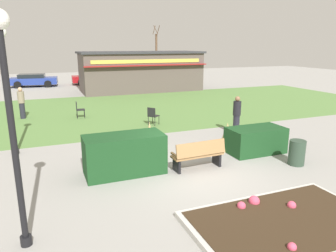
# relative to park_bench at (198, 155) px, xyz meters

# --- Properties ---
(ground_plane) EXTENTS (80.00, 80.00, 0.00)m
(ground_plane) POSITION_rel_park_bench_xyz_m (-0.35, -0.27, -0.48)
(ground_plane) COLOR #999691
(lawn_patch) EXTENTS (36.00, 12.00, 0.01)m
(lawn_patch) POSITION_rel_park_bench_xyz_m (-0.35, 10.31, -0.48)
(lawn_patch) COLOR #5B8442
(lawn_patch) RESTS_ON ground_plane
(flower_bed) EXTENTS (4.18, 2.54, 0.32)m
(flower_bed) POSITION_rel_park_bench_xyz_m (0.25, -3.66, -0.39)
(flower_bed) COLOR beige
(flower_bed) RESTS_ON ground_plane
(park_bench) EXTENTS (1.72, 0.59, 0.95)m
(park_bench) POSITION_rel_park_bench_xyz_m (0.00, 0.00, 0.00)
(park_bench) COLOR #9E7547
(park_bench) RESTS_ON ground_plane
(hedge_left) EXTENTS (2.40, 1.10, 1.22)m
(hedge_left) POSITION_rel_park_bench_xyz_m (-2.25, 0.54, 0.13)
(hedge_left) COLOR #19421E
(hedge_left) RESTS_ON ground_plane
(hedge_right) EXTENTS (2.06, 1.10, 0.94)m
(hedge_right) POSITION_rel_park_bench_xyz_m (2.68, 0.66, -0.01)
(hedge_right) COLOR #19421E
(hedge_right) RESTS_ON ground_plane
(ornamental_grass_behind_left) EXTENTS (0.54, 0.54, 1.22)m
(ornamental_grass_behind_left) POSITION_rel_park_bench_xyz_m (-1.00, 1.86, 0.13)
(ornamental_grass_behind_left) COLOR tan
(ornamental_grass_behind_left) RESTS_ON ground_plane
(ornamental_grass_behind_right) EXTENTS (0.67, 0.67, 1.06)m
(ornamental_grass_behind_right) POSITION_rel_park_bench_xyz_m (1.85, 1.27, 0.05)
(ornamental_grass_behind_right) COLOR tan
(ornamental_grass_behind_right) RESTS_ON ground_plane
(lamppost_near) EXTENTS (0.36, 0.36, 4.43)m
(lamppost_near) POSITION_rel_park_bench_xyz_m (-4.97, -2.27, 2.29)
(lamppost_near) COLOR black
(lamppost_near) RESTS_ON ground_plane
(lamppost_mid) EXTENTS (0.36, 0.36, 4.43)m
(lamppost_mid) POSITION_rel_park_bench_xyz_m (-5.50, 3.74, 2.29)
(lamppost_mid) COLOR black
(lamppost_mid) RESTS_ON ground_plane
(trash_bin) EXTENTS (0.52, 0.52, 0.83)m
(trash_bin) POSITION_rel_park_bench_xyz_m (3.18, -0.86, -0.07)
(trash_bin) COLOR #2D4233
(trash_bin) RESTS_ON ground_plane
(food_kiosk) EXTENTS (10.31, 4.45, 3.32)m
(food_kiosk) POSITION_rel_park_bench_xyz_m (3.62, 17.87, 1.19)
(food_kiosk) COLOR #594C47
(food_kiosk) RESTS_ON ground_plane
(cafe_chair_west) EXTENTS (0.47, 0.47, 0.89)m
(cafe_chair_west) POSITION_rel_park_bench_xyz_m (-2.67, 8.90, 0.05)
(cafe_chair_west) COLOR black
(cafe_chair_west) RESTS_ON ground_plane
(cafe_chair_east) EXTENTS (0.62, 0.62, 0.89)m
(cafe_chair_east) POSITION_rel_park_bench_xyz_m (0.52, 5.93, 0.05)
(cafe_chair_east) COLOR black
(cafe_chair_east) RESTS_ON ground_plane
(person_strolling) EXTENTS (0.34, 0.34, 1.69)m
(person_strolling) POSITION_rel_park_bench_xyz_m (3.44, 3.05, 0.38)
(person_strolling) COLOR #23232D
(person_strolling) RESTS_ON ground_plane
(person_standing) EXTENTS (0.34, 0.34, 1.69)m
(person_standing) POSITION_rel_park_bench_xyz_m (-5.49, 9.90, 0.38)
(person_standing) COLOR #23232D
(person_standing) RESTS_ON ground_plane
(parked_car_west_slot) EXTENTS (4.36, 2.38, 1.20)m
(parked_car_west_slot) POSITION_rel_park_bench_xyz_m (-5.10, 24.21, 0.16)
(parked_car_west_slot) COLOR navy
(parked_car_west_slot) RESTS_ON ground_plane
(parked_car_center_slot) EXTENTS (4.27, 2.20, 1.20)m
(parked_car_center_slot) POSITION_rel_park_bench_xyz_m (0.50, 24.20, 0.16)
(parked_car_center_slot) COLOR maroon
(parked_car_center_slot) RESTS_ON ground_plane
(parked_car_east_slot) EXTENTS (4.35, 2.35, 1.20)m
(parked_car_east_slot) POSITION_rel_park_bench_xyz_m (5.46, 24.20, 0.16)
(parked_car_east_slot) COLOR black
(parked_car_east_slot) RESTS_ON ground_plane
(tree_center_bg) EXTENTS (0.91, 0.96, 6.31)m
(tree_center_bg) POSITION_rel_park_bench_xyz_m (10.04, 31.77, 2.31)
(tree_center_bg) COLOR brown
(tree_center_bg) RESTS_ON ground_plane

